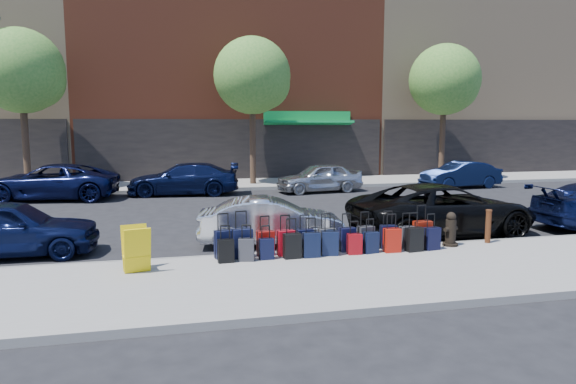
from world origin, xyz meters
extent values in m
plane|color=black|center=(0.00, 0.00, 0.00)|extent=(120.00, 120.00, 0.00)
cube|color=gray|center=(0.00, -6.50, 0.07)|extent=(60.00, 4.00, 0.15)
cube|color=gray|center=(0.00, 10.00, 0.07)|extent=(60.00, 4.00, 0.15)
cube|color=gray|center=(0.00, -4.48, 0.07)|extent=(60.00, 0.08, 0.15)
cube|color=gray|center=(0.00, 7.98, 0.07)|extent=(60.00, 0.08, 0.15)
cube|color=brown|center=(0.00, 18.00, 10.00)|extent=(17.00, 12.00, 20.00)
cube|color=black|center=(0.00, 11.95, 1.70)|extent=(16.66, 0.15, 3.40)
cube|color=#0E8239|center=(4.00, 11.60, 3.20)|extent=(5.00, 0.91, 0.27)
cube|color=#0E8239|center=(4.00, 11.90, 3.55)|extent=(5.00, 0.10, 0.60)
cube|color=tan|center=(16.00, 18.00, 9.00)|extent=(15.00, 12.00, 18.00)
cube|color=black|center=(16.00, 11.95, 1.70)|extent=(14.70, 0.15, 3.40)
cylinder|color=black|center=(-10.00, 9.50, 2.55)|extent=(0.30, 0.30, 4.80)
sphere|color=#367426|center=(-10.00, 9.50, 5.52)|extent=(3.80, 3.80, 3.80)
sphere|color=#367426|center=(-9.40, 9.50, 5.14)|extent=(2.58, 2.58, 2.58)
cylinder|color=black|center=(0.50, 9.50, 2.55)|extent=(0.30, 0.30, 4.80)
sphere|color=#367426|center=(0.50, 9.50, 5.52)|extent=(3.80, 3.80, 3.80)
sphere|color=#367426|center=(1.10, 9.50, 5.14)|extent=(2.58, 2.58, 2.58)
cylinder|color=black|center=(11.00, 9.50, 2.55)|extent=(0.30, 0.30, 4.80)
sphere|color=#367426|center=(11.00, 9.50, 5.52)|extent=(3.80, 3.80, 3.80)
sphere|color=#367426|center=(11.60, 9.50, 5.14)|extent=(2.58, 2.58, 2.58)
cube|color=black|center=(-2.42, -4.77, 0.47)|extent=(0.46, 0.31, 0.64)
cylinder|color=black|center=(-2.42, -4.77, 1.16)|extent=(0.24, 0.08, 0.03)
cube|color=black|center=(-2.02, -4.83, 0.48)|extent=(0.48, 0.31, 0.67)
cylinder|color=black|center=(-2.02, -4.83, 1.20)|extent=(0.25, 0.07, 0.03)
cube|color=#930E09|center=(-1.47, -4.77, 0.44)|extent=(0.41, 0.26, 0.57)
cylinder|color=black|center=(-1.47, -4.77, 1.06)|extent=(0.22, 0.06, 0.03)
cube|color=#AF0B17|center=(-1.01, -4.85, 0.44)|extent=(0.41, 0.25, 0.58)
cylinder|color=black|center=(-1.01, -4.85, 1.08)|extent=(0.22, 0.05, 0.03)
cube|color=black|center=(-0.53, -4.75, 0.43)|extent=(0.38, 0.22, 0.57)
cylinder|color=black|center=(-0.53, -4.75, 1.05)|extent=(0.21, 0.04, 0.03)
cube|color=#3E3F44|center=(-0.03, -4.85, 0.44)|extent=(0.41, 0.24, 0.59)
cylinder|color=black|center=(-0.03, -4.85, 1.08)|extent=(0.22, 0.05, 0.03)
cube|color=black|center=(0.50, -4.78, 0.43)|extent=(0.40, 0.26, 0.56)
cylinder|color=black|center=(0.50, -4.78, 1.04)|extent=(0.21, 0.06, 0.03)
cube|color=#333337|center=(0.97, -4.78, 0.44)|extent=(0.42, 0.28, 0.58)
cylinder|color=black|center=(0.97, -4.78, 1.06)|extent=(0.22, 0.07, 0.03)
cube|color=black|center=(1.56, -4.75, 0.43)|extent=(0.40, 0.24, 0.57)
cylinder|color=black|center=(1.56, -4.75, 1.05)|extent=(0.21, 0.05, 0.03)
cube|color=#3C3B41|center=(2.03, -4.82, 0.42)|extent=(0.38, 0.25, 0.54)
cylinder|color=black|center=(2.03, -4.82, 1.00)|extent=(0.20, 0.06, 0.03)
cube|color=maroon|center=(2.43, -4.82, 0.47)|extent=(0.46, 0.30, 0.65)
cylinder|color=black|center=(2.43, -4.82, 1.18)|extent=(0.24, 0.07, 0.03)
cube|color=black|center=(-2.43, -5.15, 0.41)|extent=(0.36, 0.22, 0.51)
cylinder|color=black|center=(-2.43, -5.15, 0.96)|extent=(0.20, 0.04, 0.03)
cube|color=#323236|center=(-1.97, -5.13, 0.40)|extent=(0.37, 0.26, 0.50)
cylinder|color=black|center=(-1.97, -5.13, 0.95)|extent=(0.19, 0.07, 0.03)
cube|color=black|center=(-1.52, -5.10, 0.39)|extent=(0.33, 0.20, 0.47)
cylinder|color=black|center=(-1.52, -5.10, 0.90)|extent=(0.18, 0.04, 0.03)
cube|color=black|center=(-0.94, -5.14, 0.43)|extent=(0.40, 0.25, 0.57)
cylinder|color=black|center=(-0.94, -5.14, 1.05)|extent=(0.22, 0.05, 0.03)
cube|color=black|center=(-0.49, -5.14, 0.43)|extent=(0.38, 0.22, 0.56)
cylinder|color=black|center=(-0.49, -5.14, 1.05)|extent=(0.21, 0.03, 0.03)
cube|color=black|center=(-0.02, -5.07, 0.43)|extent=(0.41, 0.28, 0.56)
cylinder|color=black|center=(-0.02, -5.07, 1.03)|extent=(0.21, 0.07, 0.03)
cube|color=maroon|center=(0.56, -5.12, 0.39)|extent=(0.34, 0.21, 0.48)
cylinder|color=black|center=(0.56, -5.12, 0.91)|extent=(0.18, 0.04, 0.03)
cube|color=black|center=(0.98, -5.09, 0.40)|extent=(0.37, 0.26, 0.50)
cylinder|color=black|center=(0.98, -5.09, 0.95)|extent=(0.19, 0.07, 0.03)
cube|color=#AE160B|center=(1.50, -5.12, 0.43)|extent=(0.38, 0.22, 0.56)
cylinder|color=black|center=(1.50, -5.12, 1.05)|extent=(0.21, 0.03, 0.03)
cube|color=black|center=(2.04, -5.17, 0.44)|extent=(0.41, 0.27, 0.58)
cylinder|color=black|center=(2.04, -5.17, 1.06)|extent=(0.22, 0.06, 0.03)
cube|color=black|center=(2.53, -5.12, 0.42)|extent=(0.40, 0.27, 0.54)
cylinder|color=black|center=(2.53, -5.12, 1.01)|extent=(0.21, 0.06, 0.03)
cylinder|color=black|center=(3.19, -4.84, 0.18)|extent=(0.38, 0.38, 0.06)
cylinder|color=black|center=(3.19, -4.84, 0.51)|extent=(0.25, 0.25, 0.59)
sphere|color=black|center=(3.19, -4.84, 0.88)|extent=(0.23, 0.23, 0.23)
cylinder|color=black|center=(3.19, -4.84, 0.57)|extent=(0.43, 0.25, 0.11)
cylinder|color=#38190C|center=(4.28, -4.78, 0.57)|extent=(0.14, 0.14, 0.83)
cylinder|color=#38190C|center=(4.28, -4.78, 0.98)|extent=(0.16, 0.16, 0.04)
cube|color=yellow|center=(-4.25, -5.61, 0.63)|extent=(0.56, 0.34, 0.94)
cube|color=yellow|center=(-4.33, -5.27, 0.63)|extent=(0.56, 0.34, 0.94)
cube|color=yellow|center=(-4.29, -5.44, 0.48)|extent=(0.58, 0.45, 0.02)
imported|color=#0C1337|center=(-7.38, -2.94, 0.70)|extent=(4.10, 1.68, 1.39)
imported|color=silver|center=(-1.02, -3.17, 0.63)|extent=(3.94, 1.83, 1.25)
imported|color=black|center=(3.96, -3.09, 0.74)|extent=(5.52, 2.91, 1.48)
imported|color=#0B1033|center=(-8.46, 6.79, 0.75)|extent=(5.65, 3.15, 1.50)
imported|color=#0B1233|center=(-3.02, 7.09, 0.71)|extent=(5.10, 2.56, 1.42)
imported|color=#B4B7BB|center=(3.15, 6.62, 0.68)|extent=(4.17, 2.13, 1.36)
imported|color=#0B1633|center=(10.38, 6.53, 0.66)|extent=(4.11, 1.80, 1.31)
camera|label=1|loc=(-3.54, -16.12, 3.17)|focal=32.00mm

